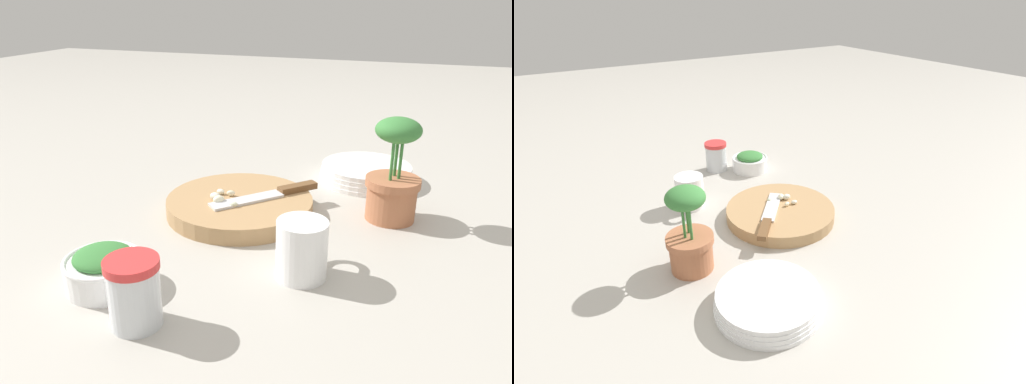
{
  "view_description": "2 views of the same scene",
  "coord_description": "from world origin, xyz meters",
  "views": [
    {
      "loc": [
        0.8,
        0.28,
        0.41
      ],
      "look_at": [
        -0.01,
        -0.01,
        0.06
      ],
      "focal_mm": 35.0,
      "sensor_mm": 36.0,
      "label": 1
    },
    {
      "loc": [
        -0.81,
        0.46,
        0.56
      ],
      "look_at": [
        -0.03,
        -0.04,
        0.08
      ],
      "focal_mm": 28.0,
      "sensor_mm": 36.0,
      "label": 2
    }
  ],
  "objects": [
    {
      "name": "coffee_mug",
      "position": [
        0.14,
        0.12,
        0.05
      ],
      "size": [
        0.11,
        0.08,
        0.09
      ],
      "color": "white",
      "rests_on": "ground_plane"
    },
    {
      "name": "herb_bowl",
      "position": [
        0.27,
        -0.15,
        0.03
      ],
      "size": [
        0.12,
        0.12,
        0.06
      ],
      "color": "white",
      "rests_on": "ground_plane"
    },
    {
      "name": "ground_plane",
      "position": [
        0.0,
        0.0,
        0.0
      ],
      "size": [
        5.0,
        5.0,
        0.0
      ],
      "primitive_type": "plane",
      "color": "#B2ADA3"
    },
    {
      "name": "plate_stack",
      "position": [
        -0.31,
        0.15,
        0.02
      ],
      "size": [
        0.21,
        0.21,
        0.04
      ],
      "color": "white",
      "rests_on": "ground_plane"
    },
    {
      "name": "potted_herb",
      "position": [
        -0.12,
        0.22,
        0.08
      ],
      "size": [
        0.1,
        0.1,
        0.2
      ],
      "color": "#B26B47",
      "rests_on": "ground_plane"
    },
    {
      "name": "spice_jar",
      "position": [
        0.34,
        -0.06,
        0.05
      ],
      "size": [
        0.07,
        0.07,
        0.1
      ],
      "color": "silver",
      "rests_on": "ground_plane"
    },
    {
      "name": "garlic_cloves",
      "position": [
        -0.02,
        -0.09,
        0.04
      ],
      "size": [
        0.07,
        0.07,
        0.02
      ],
      "color": "silver",
      "rests_on": "cutting_board"
    },
    {
      "name": "cutting_board",
      "position": [
        -0.04,
        -0.06,
        0.02
      ],
      "size": [
        0.29,
        0.29,
        0.03
      ],
      "color": "tan",
      "rests_on": "ground_plane"
    },
    {
      "name": "chef_knife",
      "position": [
        -0.08,
        -0.0,
        0.04
      ],
      "size": [
        0.19,
        0.18,
        0.01
      ],
      "rotation": [
        0.0,
        0.0,
        3.99
      ],
      "color": "brown",
      "rests_on": "cutting_board"
    }
  ]
}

